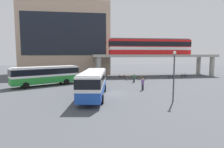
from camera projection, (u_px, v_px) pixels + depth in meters
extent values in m
plane|color=#47494F|center=(103.00, 83.00, 35.42)|extent=(120.00, 120.00, 0.00)
cube|color=tan|center=(67.00, 40.00, 52.38)|extent=(22.82, 11.78, 18.62)
cube|color=black|center=(64.00, 34.00, 46.43)|extent=(20.53, 0.10, 10.42)
cube|color=#9E9B93|center=(154.00, 56.00, 46.66)|extent=(29.97, 7.14, 0.60)
cylinder|color=#9E9B93|center=(99.00, 68.00, 42.25)|extent=(1.10, 1.10, 4.61)
cylinder|color=#9E9B93|center=(212.00, 66.00, 46.16)|extent=(1.10, 1.10, 4.61)
cylinder|color=#9E9B93|center=(97.00, 66.00, 47.71)|extent=(1.10, 1.10, 4.61)
cylinder|color=#9E9B93|center=(198.00, 65.00, 51.61)|extent=(1.10, 1.10, 4.61)
cube|color=red|center=(150.00, 47.00, 46.29)|extent=(19.98, 2.90, 3.60)
cube|color=silver|center=(150.00, 49.00, 46.33)|extent=(20.04, 2.96, 0.70)
cube|color=black|center=(150.00, 44.00, 46.22)|extent=(20.04, 2.96, 1.10)
cube|color=slate|center=(150.00, 39.00, 46.09)|extent=(19.18, 2.61, 0.24)
cube|color=#1E4CB2|center=(94.00, 89.00, 23.33)|extent=(4.13, 11.25, 1.10)
cube|color=silver|center=(93.00, 78.00, 23.20)|extent=(4.13, 11.25, 1.50)
cube|color=black|center=(93.00, 78.00, 23.19)|extent=(4.17, 11.30, 0.96)
cube|color=silver|center=(93.00, 72.00, 23.11)|extent=(3.92, 10.69, 0.12)
cylinder|color=black|center=(87.00, 88.00, 26.90)|extent=(0.43, 1.03, 1.00)
cylinder|color=black|center=(105.00, 88.00, 26.88)|extent=(0.43, 1.03, 1.00)
cylinder|color=black|center=(79.00, 99.00, 20.33)|extent=(0.43, 1.03, 1.00)
cylinder|color=black|center=(102.00, 99.00, 20.31)|extent=(0.43, 1.03, 1.00)
cube|color=#268C33|center=(46.00, 79.00, 31.98)|extent=(10.78, 7.65, 1.10)
cube|color=white|center=(46.00, 72.00, 31.85)|extent=(10.78, 7.65, 1.50)
cube|color=black|center=(46.00, 71.00, 31.84)|extent=(10.84, 7.71, 0.96)
cube|color=silver|center=(46.00, 67.00, 31.77)|extent=(10.24, 7.27, 0.12)
cylinder|color=black|center=(26.00, 86.00, 28.90)|extent=(1.01, 0.74, 1.00)
cylinder|color=black|center=(22.00, 84.00, 30.86)|extent=(1.01, 0.74, 1.00)
cylinder|color=black|center=(66.00, 82.00, 32.95)|extent=(1.01, 0.74, 1.00)
cylinder|color=black|center=(61.00, 80.00, 34.91)|extent=(1.01, 0.74, 1.00)
torus|color=black|center=(185.00, 76.00, 43.67)|extent=(0.72, 0.29, 0.74)
torus|color=black|center=(182.00, 76.00, 43.20)|extent=(0.72, 0.29, 0.74)
cylinder|color=black|center=(184.00, 75.00, 43.40)|extent=(1.01, 0.38, 0.05)
cylinder|color=black|center=(182.00, 75.00, 43.17)|extent=(0.04, 0.04, 0.55)
cylinder|color=black|center=(185.00, 74.00, 43.63)|extent=(0.04, 0.04, 0.65)
torus|color=black|center=(124.00, 77.00, 41.30)|extent=(0.74, 0.16, 0.74)
torus|color=black|center=(120.00, 77.00, 41.02)|extent=(0.74, 0.16, 0.74)
cylinder|color=#B21E1E|center=(122.00, 76.00, 41.13)|extent=(1.05, 0.19, 0.05)
cylinder|color=#B21E1E|center=(120.00, 76.00, 40.99)|extent=(0.04, 0.04, 0.55)
cylinder|color=#B21E1E|center=(124.00, 75.00, 41.27)|extent=(0.04, 0.04, 0.65)
torus|color=black|center=(144.00, 78.00, 38.82)|extent=(0.70, 0.36, 0.74)
torus|color=black|center=(139.00, 78.00, 39.11)|extent=(0.70, 0.36, 0.74)
cylinder|color=orange|center=(141.00, 77.00, 38.94)|extent=(0.98, 0.48, 0.05)
cylinder|color=orange|center=(139.00, 77.00, 39.08)|extent=(0.04, 0.04, 0.55)
cylinder|color=orange|center=(144.00, 77.00, 38.79)|extent=(0.04, 0.04, 0.65)
torus|color=black|center=(172.00, 77.00, 41.45)|extent=(0.72, 0.28, 0.74)
torus|color=black|center=(168.00, 77.00, 41.00)|extent=(0.72, 0.28, 0.74)
cylinder|color=#1E3FA5|center=(170.00, 76.00, 41.20)|extent=(1.02, 0.37, 0.05)
cylinder|color=#1E3FA5|center=(168.00, 76.00, 40.97)|extent=(0.04, 0.04, 0.55)
cylinder|color=#1E3FA5|center=(172.00, 75.00, 41.42)|extent=(0.04, 0.04, 0.65)
torus|color=black|center=(131.00, 78.00, 39.02)|extent=(0.71, 0.32, 0.74)
torus|color=black|center=(127.00, 79.00, 38.51)|extent=(0.71, 0.32, 0.74)
cylinder|color=#996626|center=(129.00, 77.00, 38.73)|extent=(1.00, 0.42, 0.05)
cylinder|color=#996626|center=(127.00, 77.00, 38.47)|extent=(0.04, 0.04, 0.55)
cylinder|color=#996626|center=(131.00, 77.00, 38.98)|extent=(0.04, 0.04, 0.65)
cylinder|color=#26262D|center=(143.00, 87.00, 27.95)|extent=(0.32, 0.32, 0.86)
cube|color=#724C8C|center=(143.00, 82.00, 27.87)|extent=(0.47, 0.47, 0.68)
sphere|color=tan|center=(143.00, 79.00, 27.82)|extent=(0.23, 0.23, 0.23)
cylinder|color=#26262D|center=(134.00, 80.00, 35.70)|extent=(0.32, 0.32, 0.78)
cube|color=#33663F|center=(134.00, 77.00, 35.63)|extent=(0.43, 0.30, 0.62)
sphere|color=tan|center=(134.00, 74.00, 35.58)|extent=(0.21, 0.21, 0.21)
cylinder|color=#3F3F44|center=(174.00, 78.00, 20.88)|extent=(0.16, 0.16, 5.28)
sphere|color=silver|center=(175.00, 53.00, 20.59)|extent=(0.36, 0.36, 0.36)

